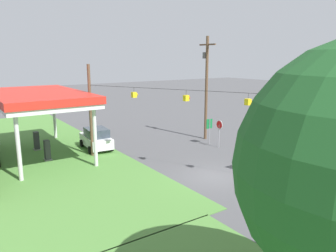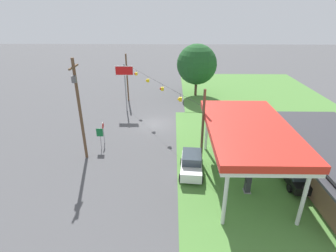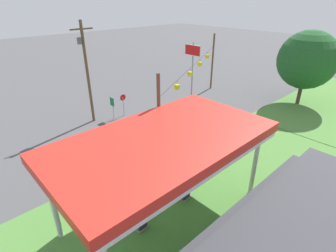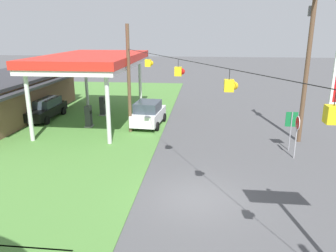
{
  "view_description": "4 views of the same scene",
  "coord_description": "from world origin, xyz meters",
  "px_view_note": "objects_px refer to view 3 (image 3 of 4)",
  "views": [
    {
      "loc": [
        -15.78,
        14.5,
        8.04
      ],
      "look_at": [
        3.17,
        1.6,
        3.2
      ],
      "focal_mm": 35.0,
      "sensor_mm": 36.0,
      "label": 1
    },
    {
      "loc": [
        31.32,
        2.18,
        14.01
      ],
      "look_at": [
        5.58,
        1.72,
        2.25
      ],
      "focal_mm": 28.0,
      "sensor_mm": 36.0,
      "label": 2
    },
    {
      "loc": [
        19.95,
        17.29,
        11.81
      ],
      "look_at": [
        5.73,
        2.09,
        1.52
      ],
      "focal_mm": 28.0,
      "sensor_mm": 36.0,
      "label": 3
    },
    {
      "loc": [
        -12.9,
        -0.15,
        7.08
      ],
      "look_at": [
        3.42,
        1.63,
        2.27
      ],
      "focal_mm": 35.0,
      "sensor_mm": 36.0,
      "label": 4
    }
  ],
  "objects_px": {
    "fuel_pump_far": "(141,218)",
    "utility_pole_main": "(86,68)",
    "car_at_pumps_front": "(133,163)",
    "car_at_pumps_rear": "(224,251)",
    "stop_sign_roadside": "(123,100)",
    "tree_west_verge": "(307,60)",
    "route_sign": "(112,104)",
    "fuel_pump_near": "(185,189)",
    "gas_station_canopy": "(164,145)",
    "stop_sign_overhead": "(193,58)"
  },
  "relations": [
    {
      "from": "fuel_pump_far",
      "to": "utility_pole_main",
      "type": "xyz_separation_m",
      "value": [
        -5.2,
        -14.92,
        4.8
      ]
    },
    {
      "from": "car_at_pumps_front",
      "to": "car_at_pumps_rear",
      "type": "xyz_separation_m",
      "value": [
        1.11,
        8.88,
        -0.1
      ]
    },
    {
      "from": "car_at_pumps_front",
      "to": "stop_sign_roadside",
      "type": "bearing_deg",
      "value": -116.45
    },
    {
      "from": "car_at_pumps_rear",
      "to": "tree_west_verge",
      "type": "height_order",
      "value": "tree_west_verge"
    },
    {
      "from": "route_sign",
      "to": "fuel_pump_near",
      "type": "bearing_deg",
      "value": 75.98
    },
    {
      "from": "route_sign",
      "to": "stop_sign_roadside",
      "type": "bearing_deg",
      "value": 179.35
    },
    {
      "from": "fuel_pump_near",
      "to": "car_at_pumps_rear",
      "type": "distance_m",
      "value": 4.86
    },
    {
      "from": "car_at_pumps_front",
      "to": "tree_west_verge",
      "type": "bearing_deg",
      "value": 179.19
    },
    {
      "from": "stop_sign_roadside",
      "to": "tree_west_verge",
      "type": "relative_size",
      "value": 0.29
    },
    {
      "from": "car_at_pumps_rear",
      "to": "route_sign",
      "type": "xyz_separation_m",
      "value": [
        -5.43,
        -18.3,
        0.83
      ]
    },
    {
      "from": "fuel_pump_far",
      "to": "car_at_pumps_rear",
      "type": "relative_size",
      "value": 0.32
    },
    {
      "from": "fuel_pump_near",
      "to": "tree_west_verge",
      "type": "xyz_separation_m",
      "value": [
        -22.43,
        -2.23,
        4.54
      ]
    },
    {
      "from": "gas_station_canopy",
      "to": "car_at_pumps_rear",
      "type": "bearing_deg",
      "value": 87.56
    },
    {
      "from": "gas_station_canopy",
      "to": "tree_west_verge",
      "type": "height_order",
      "value": "tree_west_verge"
    },
    {
      "from": "fuel_pump_far",
      "to": "car_at_pumps_rear",
      "type": "distance_m",
      "value": 4.72
    },
    {
      "from": "fuel_pump_far",
      "to": "tree_west_verge",
      "type": "distance_m",
      "value": 26.48
    },
    {
      "from": "stop_sign_overhead",
      "to": "tree_west_verge",
      "type": "distance_m",
      "value": 13.15
    },
    {
      "from": "gas_station_canopy",
      "to": "stop_sign_overhead",
      "type": "relative_size",
      "value": 1.75
    },
    {
      "from": "fuel_pump_far",
      "to": "car_at_pumps_rear",
      "type": "height_order",
      "value": "car_at_pumps_rear"
    },
    {
      "from": "fuel_pump_near",
      "to": "route_sign",
      "type": "relative_size",
      "value": 0.68
    },
    {
      "from": "fuel_pump_far",
      "to": "stop_sign_overhead",
      "type": "height_order",
      "value": "stop_sign_overhead"
    },
    {
      "from": "gas_station_canopy",
      "to": "fuel_pump_far",
      "type": "height_order",
      "value": "gas_station_canopy"
    },
    {
      "from": "car_at_pumps_front",
      "to": "tree_west_verge",
      "type": "height_order",
      "value": "tree_west_verge"
    },
    {
      "from": "stop_sign_roadside",
      "to": "utility_pole_main",
      "type": "relative_size",
      "value": 0.25
    },
    {
      "from": "utility_pole_main",
      "to": "tree_west_verge",
      "type": "bearing_deg",
      "value": 148.6
    },
    {
      "from": "tree_west_verge",
      "to": "car_at_pumps_rear",
      "type": "bearing_deg",
      "value": 15.32
    },
    {
      "from": "car_at_pumps_front",
      "to": "stop_sign_roadside",
      "type": "distance_m",
      "value": 11.01
    },
    {
      "from": "car_at_pumps_front",
      "to": "utility_pole_main",
      "type": "distance_m",
      "value": 11.72
    },
    {
      "from": "fuel_pump_near",
      "to": "fuel_pump_far",
      "type": "xyz_separation_m",
      "value": [
        3.56,
        0.0,
        0.0
      ]
    },
    {
      "from": "car_at_pumps_rear",
      "to": "utility_pole_main",
      "type": "relative_size",
      "value": 0.52
    },
    {
      "from": "stop_sign_overhead",
      "to": "route_sign",
      "type": "height_order",
      "value": "stop_sign_overhead"
    },
    {
      "from": "gas_station_canopy",
      "to": "stop_sign_roadside",
      "type": "xyz_separation_m",
      "value": [
        -6.58,
        -13.84,
        -2.98
      ]
    },
    {
      "from": "tree_west_verge",
      "to": "fuel_pump_far",
      "type": "bearing_deg",
      "value": 4.92
    },
    {
      "from": "fuel_pump_near",
      "to": "fuel_pump_far",
      "type": "height_order",
      "value": "same"
    },
    {
      "from": "stop_sign_roadside",
      "to": "route_sign",
      "type": "xyz_separation_m",
      "value": [
        1.34,
        -0.02,
        -0.1
      ]
    },
    {
      "from": "fuel_pump_near",
      "to": "stop_sign_overhead",
      "type": "height_order",
      "value": "stop_sign_overhead"
    },
    {
      "from": "gas_station_canopy",
      "to": "stop_sign_overhead",
      "type": "distance_m",
      "value": 20.98
    },
    {
      "from": "route_sign",
      "to": "stop_sign_overhead",
      "type": "bearing_deg",
      "value": 175.22
    },
    {
      "from": "car_at_pumps_rear",
      "to": "car_at_pumps_front",
      "type": "bearing_deg",
      "value": 82.44
    },
    {
      "from": "gas_station_canopy",
      "to": "car_at_pumps_front",
      "type": "xyz_separation_m",
      "value": [
        -0.92,
        -4.44,
        -3.81
      ]
    },
    {
      "from": "fuel_pump_near",
      "to": "utility_pole_main",
      "type": "height_order",
      "value": "utility_pole_main"
    },
    {
      "from": "car_at_pumps_rear",
      "to": "utility_pole_main",
      "type": "xyz_separation_m",
      "value": [
        -3.61,
        -19.37,
        4.7
      ]
    },
    {
      "from": "stop_sign_overhead",
      "to": "gas_station_canopy",
      "type": "bearing_deg",
      "value": 38.0
    },
    {
      "from": "stop_sign_overhead",
      "to": "route_sign",
      "type": "xyz_separation_m",
      "value": [
        11.29,
        -0.94,
        -3.34
      ]
    },
    {
      "from": "car_at_pumps_rear",
      "to": "tree_west_verge",
      "type": "distance_m",
      "value": 25.68
    },
    {
      "from": "stop_sign_overhead",
      "to": "utility_pole_main",
      "type": "height_order",
      "value": "utility_pole_main"
    },
    {
      "from": "fuel_pump_near",
      "to": "route_sign",
      "type": "height_order",
      "value": "route_sign"
    },
    {
      "from": "car_at_pumps_front",
      "to": "stop_sign_roadside",
      "type": "xyz_separation_m",
      "value": [
        -5.66,
        -9.41,
        0.83
      ]
    },
    {
      "from": "route_sign",
      "to": "car_at_pumps_front",
      "type": "bearing_deg",
      "value": 65.37
    },
    {
      "from": "fuel_pump_far",
      "to": "tree_west_verge",
      "type": "height_order",
      "value": "tree_west_verge"
    }
  ]
}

